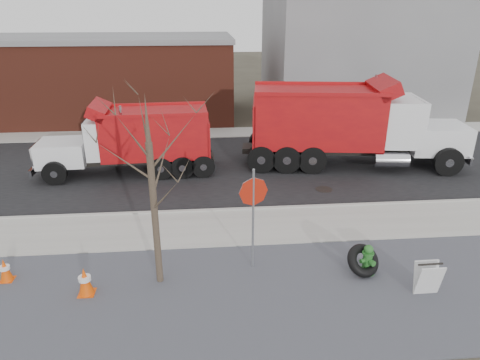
{
  "coord_description": "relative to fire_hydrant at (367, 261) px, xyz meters",
  "views": [
    {
      "loc": [
        -1.86,
        -12.62,
        7.06
      ],
      "look_at": [
        -0.66,
        1.16,
        1.4
      ],
      "focal_mm": 32.0,
      "sensor_mm": 36.0,
      "label": 1
    }
  ],
  "objects": [
    {
      "name": "traffic_cone_far",
      "position": [
        -10.01,
        0.51,
        -0.07
      ],
      "size": [
        0.36,
        0.36,
        0.69
      ],
      "color": "#EB4C07",
      "rests_on": "ground"
    },
    {
      "name": "truck_tire",
      "position": [
        -0.13,
        0.01,
        0.0
      ],
      "size": [
        1.18,
        1.1,
        0.88
      ],
      "color": "black",
      "rests_on": "ground"
    },
    {
      "name": "sandwich_board",
      "position": [
        1.21,
        -1.06,
        0.07
      ],
      "size": [
        0.66,
        0.42,
        0.92
      ],
      "rotation": [
        0.0,
        0.0,
        0.01
      ],
      "color": "silver",
      "rests_on": "ground"
    },
    {
      "name": "curb",
      "position": [
        -2.6,
        4.27,
        -0.36
      ],
      "size": [
        60.0,
        0.15,
        0.11
      ],
      "primitive_type": "cube",
      "color": "#9E9B93",
      "rests_on": "ground"
    },
    {
      "name": "fire_hydrant",
      "position": [
        0.0,
        0.0,
        0.0
      ],
      "size": [
        0.51,
        0.51,
        0.91
      ],
      "rotation": [
        0.0,
        0.0,
        0.41
      ],
      "color": "#32732C",
      "rests_on": "ground"
    },
    {
      "name": "stop_sign",
      "position": [
        -3.18,
        0.6,
        1.64
      ],
      "size": [
        0.81,
        0.23,
        3.05
      ],
      "rotation": [
        0.0,
        0.0,
        -0.15
      ],
      "color": "gray",
      "rests_on": "ground"
    },
    {
      "name": "ground",
      "position": [
        -2.6,
        2.72,
        -0.42
      ],
      "size": [
        120.0,
        120.0,
        0.0
      ],
      "primitive_type": "plane",
      "color": "#383328",
      "rests_on": "ground"
    },
    {
      "name": "building_grey",
      "position": [
        6.4,
        20.72,
        3.58
      ],
      "size": [
        12.0,
        10.0,
        8.0
      ],
      "color": "gray",
      "rests_on": "ground"
    },
    {
      "name": "bare_tree",
      "position": [
        -5.8,
        0.12,
        2.88
      ],
      "size": [
        3.2,
        3.2,
        5.2
      ],
      "color": "#382D23",
      "rests_on": "ground"
    },
    {
      "name": "far_sidewalk",
      "position": [
        -2.6,
        14.72,
        -0.39
      ],
      "size": [
        60.0,
        2.0,
        0.06
      ],
      "primitive_type": "cube",
      "color": "#9E9B93",
      "rests_on": "ground"
    },
    {
      "name": "traffic_cone_near",
      "position": [
        -7.67,
        -0.29,
        -0.01
      ],
      "size": [
        0.42,
        0.42,
        0.8
      ],
      "color": "#EB4C07",
      "rests_on": "ground"
    },
    {
      "name": "gravel_verge",
      "position": [
        -2.6,
        -0.78,
        -0.4
      ],
      "size": [
        60.0,
        5.0,
        0.03
      ],
      "primitive_type": "cube",
      "color": "slate",
      "rests_on": "ground"
    },
    {
      "name": "building_brick",
      "position": [
        -12.6,
        19.72,
        2.24
      ],
      "size": [
        20.2,
        8.2,
        5.3
      ],
      "color": "maroon",
      "rests_on": "ground"
    },
    {
      "name": "road",
      "position": [
        -2.6,
        9.02,
        -0.41
      ],
      "size": [
        60.0,
        9.4,
        0.02
      ],
      "primitive_type": "cube",
      "color": "black",
      "rests_on": "ground"
    },
    {
      "name": "dump_truck_red_b",
      "position": [
        -7.53,
        8.57,
        1.24
      ],
      "size": [
        7.73,
        2.56,
        3.25
      ],
      "rotation": [
        0.0,
        0.0,
        3.19
      ],
      "color": "black",
      "rests_on": "ground"
    },
    {
      "name": "dump_truck_red_a",
      "position": [
        2.11,
        8.81,
        1.65
      ],
      "size": [
        10.34,
        3.98,
        4.07
      ],
      "rotation": [
        0.0,
        0.0,
        -0.13
      ],
      "color": "black",
      "rests_on": "ground"
    },
    {
      "name": "sidewalk",
      "position": [
        -2.6,
        2.97,
        -0.39
      ],
      "size": [
        60.0,
        2.5,
        0.06
      ],
      "primitive_type": "cube",
      "color": "#9E9B93",
      "rests_on": "ground"
    }
  ]
}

